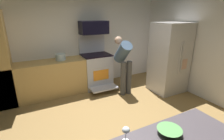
# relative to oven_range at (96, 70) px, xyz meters

# --- Properties ---
(ground_plane) EXTENTS (5.20, 4.80, 0.02)m
(ground_plane) POSITION_rel_oven_range_xyz_m (-0.42, -1.97, -0.52)
(ground_plane) COLOR olive
(wall_back) EXTENTS (5.20, 0.12, 2.60)m
(wall_back) POSITION_rel_oven_range_xyz_m (-0.42, 0.37, 0.79)
(wall_back) COLOR silver
(wall_back) RESTS_ON ground
(wall_right) EXTENTS (0.12, 4.80, 2.60)m
(wall_right) POSITION_rel_oven_range_xyz_m (2.12, -1.97, 0.79)
(wall_right) COLOR silver
(wall_right) RESTS_ON ground
(lower_cabinet_run) EXTENTS (2.40, 0.60, 0.90)m
(lower_cabinet_run) POSITION_rel_oven_range_xyz_m (-1.32, 0.01, -0.06)
(lower_cabinet_run) COLOR tan
(lower_cabinet_run) RESTS_ON ground
(oven_range) EXTENTS (0.76, 0.99, 1.49)m
(oven_range) POSITION_rel_oven_range_xyz_m (0.00, 0.00, 0.00)
(oven_range) COLOR #B8B9C4
(oven_range) RESTS_ON ground
(microwave) EXTENTS (0.74, 0.38, 0.34)m
(microwave) POSITION_rel_oven_range_xyz_m (-0.00, 0.09, 1.15)
(microwave) COLOR black
(microwave) RESTS_ON oven_range
(refrigerator) EXTENTS (0.84, 0.75, 1.81)m
(refrigerator) POSITION_rel_oven_range_xyz_m (1.61, -1.12, 0.40)
(refrigerator) COLOR beige
(refrigerator) RESTS_ON ground
(person_cook) EXTENTS (0.31, 0.63, 1.45)m
(person_cook) POSITION_rel_oven_range_xyz_m (0.48, -0.68, 0.36)
(person_cook) COLOR #444444
(person_cook) RESTS_ON ground
(mixing_bowl_prep) EXTENTS (0.24, 0.24, 0.06)m
(mixing_bowl_prep) POSITION_rel_oven_range_xyz_m (-0.57, -3.26, 0.42)
(mixing_bowl_prep) COLOR #5A9852
(mixing_bowl_prep) RESTS_ON counter_island
(wine_glass_far) EXTENTS (0.07, 0.07, 0.15)m
(wine_glass_far) POSITION_rel_oven_range_xyz_m (-1.00, -3.15, 0.51)
(wine_glass_far) COLOR silver
(wine_glass_far) RESTS_ON counter_island
(stock_pot) EXTENTS (0.25, 0.25, 0.16)m
(stock_pot) POSITION_rel_oven_range_xyz_m (-0.95, 0.01, 0.47)
(stock_pot) COLOR #B2C4C8
(stock_pot) RESTS_ON lower_cabinet_run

